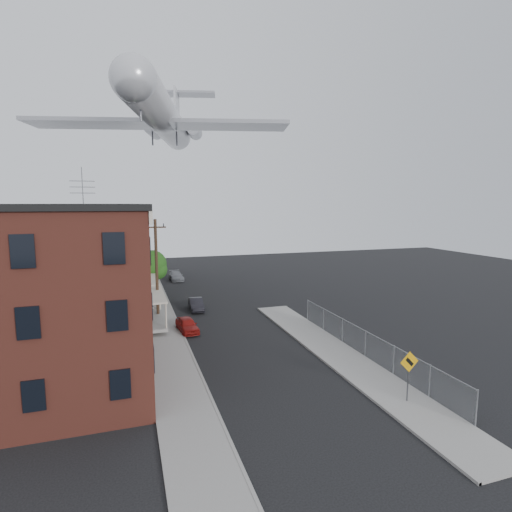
% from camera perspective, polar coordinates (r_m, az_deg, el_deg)
% --- Properties ---
extents(ground, '(120.00, 120.00, 0.00)m').
position_cam_1_polar(ground, '(21.61, 6.38, -21.07)').
color(ground, black).
rests_on(ground, ground).
extents(sidewalk_left, '(3.00, 62.00, 0.12)m').
position_cam_1_polar(sidewalk_left, '(42.56, -14.26, -6.68)').
color(sidewalk_left, gray).
rests_on(sidewalk_left, ground).
extents(sidewalk_right, '(3.00, 26.00, 0.12)m').
position_cam_1_polar(sidewalk_right, '(28.74, 11.59, -13.57)').
color(sidewalk_right, gray).
rests_on(sidewalk_right, ground).
extents(curb_left, '(0.15, 62.00, 0.14)m').
position_cam_1_polar(curb_left, '(42.67, -12.31, -6.57)').
color(curb_left, gray).
rests_on(curb_left, ground).
extents(curb_right, '(0.15, 26.00, 0.14)m').
position_cam_1_polar(curb_right, '(28.09, 8.94, -13.99)').
color(curb_right, gray).
rests_on(curb_right, ground).
extents(corner_building, '(10.31, 12.30, 12.15)m').
position_cam_1_polar(corner_building, '(25.10, -26.95, -5.18)').
color(corner_building, '#3A1A12').
rests_on(corner_building, ground).
extents(row_house_a, '(11.98, 7.00, 10.30)m').
position_cam_1_polar(row_house_a, '(34.36, -24.49, -1.86)').
color(row_house_a, slate).
rests_on(row_house_a, ground).
extents(row_house_b, '(11.98, 7.00, 10.30)m').
position_cam_1_polar(row_house_b, '(41.26, -23.43, -0.35)').
color(row_house_b, slate).
rests_on(row_house_b, ground).
extents(row_house_c, '(11.98, 7.00, 10.30)m').
position_cam_1_polar(row_house_c, '(48.18, -22.67, 0.74)').
color(row_house_c, slate).
rests_on(row_house_c, ground).
extents(row_house_d, '(11.98, 7.00, 10.30)m').
position_cam_1_polar(row_house_d, '(55.12, -22.10, 1.55)').
color(row_house_d, slate).
rests_on(row_house_d, ground).
extents(row_house_e, '(11.98, 7.00, 10.30)m').
position_cam_1_polar(row_house_e, '(62.08, -21.66, 2.17)').
color(row_house_e, slate).
rests_on(row_house_e, ground).
extents(chainlink_fence, '(0.06, 18.06, 1.90)m').
position_cam_1_polar(chainlink_fence, '(28.37, 15.35, -11.96)').
color(chainlink_fence, gray).
rests_on(chainlink_fence, ground).
extents(warning_sign, '(1.10, 0.11, 2.80)m').
position_cam_1_polar(warning_sign, '(22.75, 20.99, -14.77)').
color(warning_sign, '#515156').
rests_on(warning_sign, ground).
extents(utility_pole, '(1.80, 0.26, 9.00)m').
position_cam_1_polar(utility_pole, '(35.76, -14.01, -1.80)').
color(utility_pole, black).
rests_on(utility_pole, ground).
extents(street_tree, '(3.22, 3.20, 5.20)m').
position_cam_1_polar(street_tree, '(45.76, -14.45, -1.37)').
color(street_tree, black).
rests_on(street_tree, ground).
extents(car_near, '(1.76, 3.56, 1.17)m').
position_cam_1_polar(car_near, '(33.19, -9.81, -9.67)').
color(car_near, maroon).
rests_on(car_near, ground).
extents(car_mid, '(1.41, 3.61, 1.17)m').
position_cam_1_polar(car_mid, '(39.50, -8.55, -6.85)').
color(car_mid, black).
rests_on(car_mid, ground).
extents(car_far, '(1.79, 4.16, 1.19)m').
position_cam_1_polar(car_far, '(55.05, -11.32, -2.82)').
color(car_far, gray).
rests_on(car_far, ground).
extents(airplane, '(25.88, 29.58, 8.52)m').
position_cam_1_polar(airplane, '(45.55, -13.09, 18.70)').
color(airplane, '#BCBBC0').
rests_on(airplane, ground).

